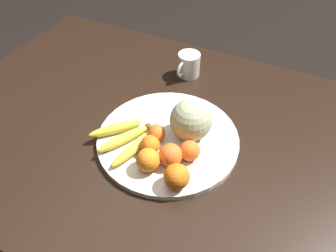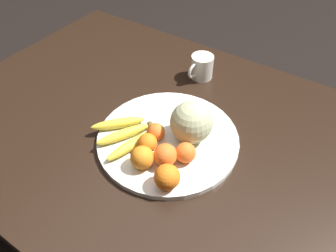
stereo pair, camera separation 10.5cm
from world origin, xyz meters
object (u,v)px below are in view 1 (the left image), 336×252
at_px(orange_mid_center, 177,177).
at_px(orange_back_right, 148,160).
at_px(ceramic_mug, 188,65).
at_px(orange_top_small, 150,145).
at_px(kitchen_table, 159,144).
at_px(produce_tag, 162,149).
at_px(banana_bunch, 124,138).
at_px(melon, 191,121).
at_px(orange_back_left, 156,133).
at_px(fruit_bowl, 168,138).
at_px(orange_front_left, 170,155).
at_px(orange_front_right, 190,151).

relative_size(orange_mid_center, orange_back_right, 1.05).
bearing_deg(ceramic_mug, orange_top_small, 98.14).
relative_size(kitchen_table, produce_tag, 17.35).
relative_size(kitchen_table, banana_bunch, 7.27).
distance_m(produce_tag, ceramic_mug, 0.45).
relative_size(banana_bunch, orange_top_small, 3.64).
bearing_deg(kitchen_table, ceramic_mug, -84.54).
bearing_deg(melon, orange_back_left, 33.79).
distance_m(melon, ceramic_mug, 0.38).
bearing_deg(orange_back_right, orange_back_left, -74.83).
relative_size(fruit_bowl, produce_tag, 4.97).
xyz_separation_m(fruit_bowl, orange_back_left, (0.03, 0.03, 0.04)).
bearing_deg(orange_front_left, orange_back_left, -40.11).
height_order(orange_front_right, orange_back_left, orange_front_right).
bearing_deg(orange_front_left, melon, -93.50).
bearing_deg(orange_front_right, produce_tag, 4.89).
bearing_deg(orange_mid_center, melon, -77.99).
relative_size(melon, banana_bunch, 0.61).
relative_size(kitchen_table, orange_mid_center, 21.65).
xyz_separation_m(orange_back_right, ceramic_mug, (0.09, -0.52, -0.01)).
bearing_deg(melon, ceramic_mug, -66.16).
relative_size(orange_back_left, ceramic_mug, 0.46).
bearing_deg(melon, orange_back_right, 71.28).
height_order(orange_front_left, orange_mid_center, orange_mid_center).
xyz_separation_m(orange_back_left, orange_back_right, (-0.03, 0.12, 0.01)).
height_order(melon, orange_back_left, melon).
relative_size(produce_tag, ceramic_mug, 0.75).
xyz_separation_m(orange_front_left, orange_front_right, (-0.04, -0.04, -0.00)).
bearing_deg(produce_tag, melon, -119.20).
xyz_separation_m(melon, produce_tag, (0.06, 0.10, -0.07)).
xyz_separation_m(fruit_bowl, orange_front_left, (-0.05, 0.10, 0.04)).
relative_size(kitchen_table, fruit_bowl, 3.49).
height_order(fruit_bowl, ceramic_mug, ceramic_mug).
height_order(orange_front_left, orange_top_small, orange_front_left).
bearing_deg(banana_bunch, orange_mid_center, 98.62).
bearing_deg(ceramic_mug, banana_bunch, 86.38).
height_order(melon, orange_back_right, melon).
bearing_deg(kitchen_table, orange_top_small, 105.34).
distance_m(kitchen_table, orange_back_right, 0.24).
bearing_deg(orange_back_left, orange_top_small, 96.74).
relative_size(orange_front_right, produce_tag, 0.68).
bearing_deg(orange_top_small, banana_bunch, -0.45).
bearing_deg(fruit_bowl, orange_front_left, 119.46).
xyz_separation_m(orange_top_small, produce_tag, (-0.03, -0.02, -0.03)).
distance_m(orange_back_right, produce_tag, 0.09).
height_order(banana_bunch, produce_tag, banana_bunch).
bearing_deg(orange_front_left, banana_bunch, -5.09).
bearing_deg(ceramic_mug, melon, 113.84).
height_order(banana_bunch, orange_front_left, orange_front_left).
height_order(kitchen_table, orange_back_right, orange_back_right).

